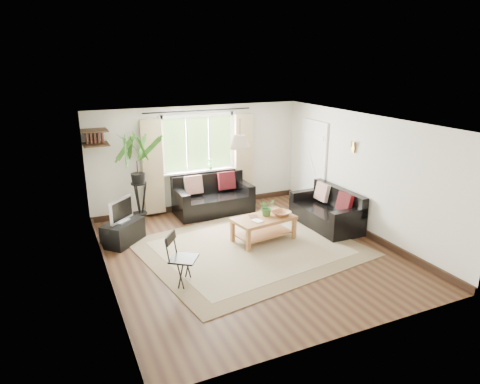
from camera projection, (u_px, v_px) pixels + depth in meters
name	position (u px, v px, depth m)	size (l,w,h in m)	color
floor	(249.00, 252.00, 7.86)	(5.50, 5.50, 0.00)	black
ceiling	(250.00, 122.00, 7.14)	(5.50, 5.50, 0.00)	white
wall_back	(198.00, 158.00, 9.89)	(5.00, 0.02, 2.40)	silver
wall_front	(348.00, 252.00, 5.11)	(5.00, 0.02, 2.40)	silver
wall_left	(102.00, 210.00, 6.52)	(0.02, 5.50, 2.40)	silver
wall_right	(363.00, 175.00, 8.49)	(0.02, 5.50, 2.40)	silver
rug	(250.00, 248.00, 8.03)	(3.76, 3.22, 0.02)	beige
window	(198.00, 144.00, 9.75)	(2.50, 0.16, 2.16)	white
door	(313.00, 166.00, 10.01)	(0.06, 0.96, 2.06)	silver
corner_shelf	(95.00, 137.00, 8.58)	(0.50, 0.50, 0.34)	black
pendant_lamp	(240.00, 138.00, 7.60)	(0.36, 0.36, 0.54)	beige
wall_sconce	(352.00, 146.00, 8.56)	(0.12, 0.12, 0.28)	beige
sofa_back	(213.00, 196.00, 9.77)	(1.74, 0.87, 0.82)	black
sofa_right	(326.00, 209.00, 8.98)	(0.81, 1.63, 0.77)	black
coffee_table	(264.00, 229.00, 8.31)	(1.18, 0.64, 0.48)	brown
table_plant	(267.00, 207.00, 8.28)	(0.31, 0.27, 0.34)	#326327
bowl	(281.00, 213.00, 8.31)	(0.35, 0.35, 0.09)	brown
book_a	(254.00, 222.00, 7.99)	(0.16, 0.21, 0.02)	white
book_b	(250.00, 217.00, 8.21)	(0.16, 0.21, 0.02)	#572F22
tv_stand	(123.00, 232.00, 8.20)	(0.82, 0.46, 0.44)	black
tv	(121.00, 210.00, 8.06)	(0.63, 0.21, 0.48)	#A5A5AA
palm_stand	(138.00, 179.00, 8.99)	(0.76, 0.76, 1.95)	black
folding_chair	(184.00, 260.00, 6.65)	(0.43, 0.43, 0.84)	black
sill_plant	(210.00, 164.00, 9.93)	(0.14, 0.10, 0.27)	#2D6023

